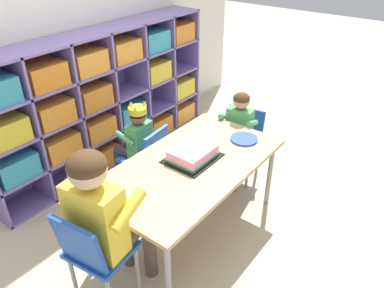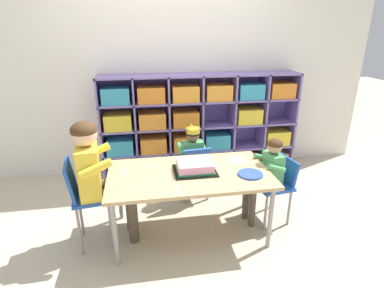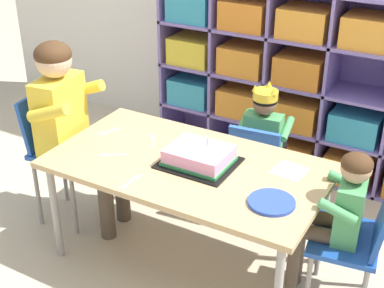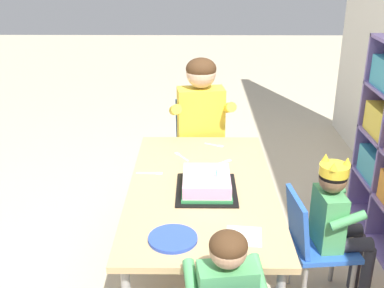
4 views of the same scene
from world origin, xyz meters
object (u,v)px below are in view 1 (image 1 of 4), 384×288
object	(u,v)px
classroom_chair_blue	(147,156)
guest_at_table_side	(237,128)
classroom_chair_adult_side	(94,253)
activity_table	(191,168)
adult_helper_seated	(105,212)
child_with_crown	(136,137)
fork_at_table_front_edge	(123,198)
classroom_chair_guest_side	(241,137)
fork_near_cake_tray	(212,188)
fork_beside_plate_stack	(149,176)
fork_scattered_mid_table	(169,198)
paper_plate_stack	(244,139)
birthday_cake_on_tray	(193,154)

from	to	relation	value
classroom_chair_blue	guest_at_table_side	size ratio (longest dim) A/B	0.75
classroom_chair_adult_side	activity_table	bearing A→B (deg)	-96.96
classroom_chair_blue	adult_helper_seated	xyz separation A→B (m)	(-0.87, -0.55, 0.31)
child_with_crown	fork_at_table_front_edge	bearing A→B (deg)	34.82
activity_table	fork_at_table_front_edge	size ratio (longest dim) A/B	11.52
child_with_crown	classroom_chair_guest_side	distance (m)	0.90
activity_table	classroom_chair_guest_side	size ratio (longest dim) A/B	2.19
adult_helper_seated	fork_near_cake_tray	bearing A→B (deg)	-122.60
adult_helper_seated	fork_beside_plate_stack	world-z (taller)	adult_helper_seated
adult_helper_seated	guest_at_table_side	size ratio (longest dim) A/B	1.32
activity_table	fork_scattered_mid_table	distance (m)	0.39
activity_table	fork_beside_plate_stack	bearing A→B (deg)	157.13
paper_plate_stack	fork_beside_plate_stack	bearing A→B (deg)	162.35
fork_scattered_mid_table	classroom_chair_guest_side	bearing A→B (deg)	-22.78
classroom_chair_blue	fork_scattered_mid_table	xyz separation A→B (m)	(-0.51, -0.67, 0.23)
paper_plate_stack	activity_table	bearing A→B (deg)	165.54
adult_helper_seated	birthday_cake_on_tray	bearing A→B (deg)	-96.44
fork_beside_plate_stack	fork_at_table_front_edge	world-z (taller)	same
classroom_chair_guest_side	birthday_cake_on_tray	world-z (taller)	birthday_cake_on_tray
classroom_chair_blue	fork_near_cake_tray	world-z (taller)	classroom_chair_blue
paper_plate_stack	fork_near_cake_tray	world-z (taller)	paper_plate_stack
classroom_chair_adult_side	adult_helper_seated	distance (m)	0.23
activity_table	paper_plate_stack	world-z (taller)	paper_plate_stack
paper_plate_stack	fork_at_table_front_edge	size ratio (longest dim) A/B	1.76
activity_table	child_with_crown	bearing A→B (deg)	78.72
child_with_crown	adult_helper_seated	xyz separation A→B (m)	(-0.86, -0.65, 0.17)
child_with_crown	fork_scattered_mid_table	distance (m)	0.93
adult_helper_seated	fork_at_table_front_edge	xyz separation A→B (m)	(0.20, 0.08, -0.08)
classroom_chair_adult_side	classroom_chair_guest_side	bearing A→B (deg)	-94.25
activity_table	fork_at_table_front_edge	world-z (taller)	fork_at_table_front_edge
adult_helper_seated	fork_beside_plate_stack	xyz separation A→B (m)	(0.45, 0.11, -0.08)
fork_scattered_mid_table	birthday_cake_on_tray	bearing A→B (deg)	-14.04
child_with_crown	classroom_chair_guest_side	bearing A→B (deg)	134.62
child_with_crown	guest_at_table_side	distance (m)	0.83
adult_helper_seated	fork_at_table_front_edge	bearing A→B (deg)	-75.22
fork_at_table_front_edge	fork_near_cake_tray	bearing A→B (deg)	73.67
classroom_chair_adult_side	paper_plate_stack	distance (m)	1.34
child_with_crown	fork_scattered_mid_table	size ratio (longest dim) A/B	6.41
fork_scattered_mid_table	fork_near_cake_tray	distance (m)	0.27
child_with_crown	adult_helper_seated	distance (m)	1.10
activity_table	child_with_crown	size ratio (longest dim) A/B	1.67
classroom_chair_blue	classroom_chair_guest_side	world-z (taller)	classroom_chair_guest_side
birthday_cake_on_tray	fork_beside_plate_stack	world-z (taller)	birthday_cake_on_tray
birthday_cake_on_tray	fork_scattered_mid_table	xyz separation A→B (m)	(-0.42, -0.14, -0.03)
classroom_chair_guest_side	birthday_cake_on_tray	size ratio (longest dim) A/B	1.73
activity_table	fork_scattered_mid_table	xyz separation A→B (m)	(-0.37, -0.12, 0.05)
adult_helper_seated	fork_at_table_front_edge	world-z (taller)	adult_helper_seated
guest_at_table_side	classroom_chair_adult_side	bearing A→B (deg)	-94.73
fork_beside_plate_stack	classroom_chair_blue	bearing A→B (deg)	100.80
guest_at_table_side	birthday_cake_on_tray	world-z (taller)	guest_at_table_side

